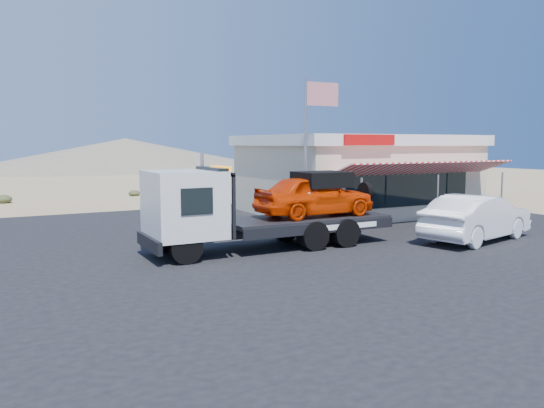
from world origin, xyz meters
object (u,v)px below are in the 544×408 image
at_px(tow_truck, 265,204).
at_px(flagpole, 311,137).
at_px(white_sedan, 477,218).
at_px(jerky_store, 355,173).

relative_size(tow_truck, flagpole, 1.39).
relative_size(white_sedan, jerky_store, 0.49).
bearing_deg(white_sedan, tow_truck, 59.61).
bearing_deg(white_sedan, flagpole, 33.18).
height_order(jerky_store, flagpole, flagpole).
height_order(tow_truck, flagpole, flagpole).
distance_m(tow_truck, white_sedan, 7.79).
height_order(tow_truck, white_sedan, tow_truck).
relative_size(tow_truck, white_sedan, 1.65).
distance_m(tow_truck, jerky_store, 10.69).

